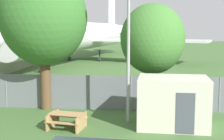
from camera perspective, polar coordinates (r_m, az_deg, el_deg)
The scene contains 7 objects.
perimeter_fence at distance 18.72m, azimuth -4.38°, elevation -4.08°, with size 56.07×0.07×2.07m.
airplane at distance 46.01m, azimuth -5.74°, elevation 6.16°, with size 36.46×44.97×11.98m.
portable_cabin at distance 15.65m, azimuth 11.08°, elevation -5.78°, with size 3.49×2.56×2.46m.
picnic_bench_near_cabin at distance 15.38m, azimuth -8.27°, elevation -8.87°, with size 1.91×1.66×0.76m.
tree_left_of_cabin at distance 19.56m, azimuth 7.43°, elevation 5.62°, with size 3.99×3.99×6.38m.
tree_far_right at distance 18.81m, azimuth -12.39°, elevation 9.28°, with size 5.09×5.09×8.26m.
light_mast at distance 15.68m, azimuth 3.03°, elevation 7.89°, with size 0.44×0.44×8.05m.
Camera 1 is at (3.17, -7.22, 4.79)m, focal length 50.00 mm.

